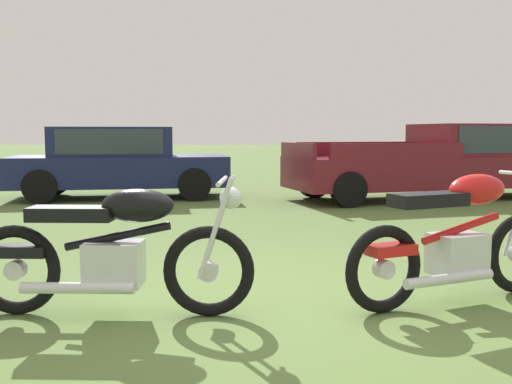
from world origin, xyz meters
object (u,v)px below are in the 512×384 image
object	(u,v)px
motorcycle_black	(114,251)
pickup_truck_burgundy	(435,161)
motorcycle_red	(459,239)
car_navy	(117,159)

from	to	relation	value
motorcycle_black	pickup_truck_burgundy	xyz separation A→B (m)	(4.44, 7.78, 0.28)
motorcycle_black	motorcycle_red	distance (m)	2.62
motorcycle_red	car_navy	world-z (taller)	car_navy
motorcycle_red	car_navy	distance (m)	8.67
car_navy	pickup_truck_burgundy	world-z (taller)	pickup_truck_burgundy
car_navy	pickup_truck_burgundy	bearing A→B (deg)	-10.63
motorcycle_red	pickup_truck_burgundy	xyz separation A→B (m)	(1.86, 7.38, 0.26)
motorcycle_black	motorcycle_red	xyz separation A→B (m)	(2.59, 0.40, 0.02)
motorcycle_black	pickup_truck_burgundy	size ratio (longest dim) A/B	0.37
motorcycle_red	motorcycle_black	bearing A→B (deg)	163.27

